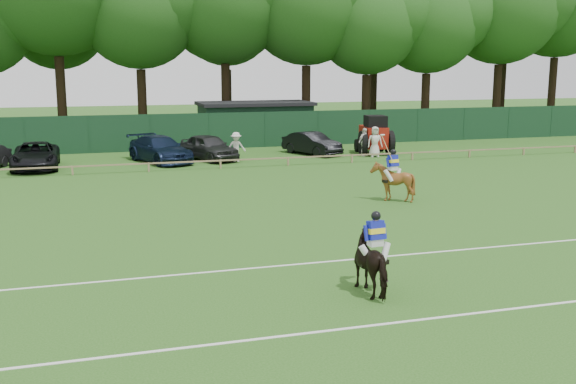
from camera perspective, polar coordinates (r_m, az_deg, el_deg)
name	(u,v)px	position (r m, az deg, el deg)	size (l,w,h in m)	color
ground	(300,254)	(21.00, 1.05, -5.30)	(160.00, 160.00, 0.00)	#1E4C14
horse_dark	(375,263)	(17.53, 7.36, -5.98)	(0.85, 1.87, 1.58)	black
horse_chestnut	(392,182)	(29.27, 8.83, 0.88)	(1.37, 1.54, 1.69)	brown
suv_black	(35,156)	(40.49, -20.59, 2.89)	(2.47, 5.35, 1.49)	black
sedan_navy	(160,149)	(41.20, -10.78, 3.58)	(2.20, 5.42, 1.57)	#111C36
hatch_grey	(209,147)	(41.76, -6.71, 3.79)	(1.87, 4.64, 1.58)	#2E2E31
estate_black	(312,143)	(44.07, 2.03, 4.14)	(1.53, 4.40, 1.45)	black
spectator_left	(236,147)	(40.82, -4.41, 3.82)	(1.16, 0.66, 1.79)	beige
spectator_mid	(364,142)	(43.50, 6.46, 4.22)	(1.06, 0.44, 1.80)	silver
spectator_right	(375,142)	(43.16, 7.37, 4.24)	(0.95, 0.62, 1.94)	beige
rider_dark	(376,236)	(17.32, 7.44, -3.72)	(0.94, 0.41, 1.41)	silver
rider_chestnut	(393,164)	(29.14, 8.89, 2.35)	(0.97, 0.52, 2.05)	silver
polo_ball	(382,223)	(25.07, 7.99, -2.63)	(0.09, 0.09, 0.09)	silver
pitch_lines	(341,290)	(17.85, 4.50, -8.25)	(60.00, 5.10, 0.01)	silver
pitch_rail	(203,161)	(38.10, -7.22, 2.59)	(62.10, 0.10, 0.50)	#997F5B
perimeter_fence	(181,132)	(46.85, -9.09, 5.05)	(92.08, 0.08, 2.50)	#14351E
utility_shed	(255,122)	(50.88, -2.81, 5.94)	(8.40, 4.40, 3.04)	#14331E
tree_row	(192,137)	(55.13, -8.11, 4.61)	(96.00, 12.00, 21.00)	#26561C
tractor	(374,136)	(44.63, 7.30, 4.75)	(2.45, 3.29, 2.54)	maroon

